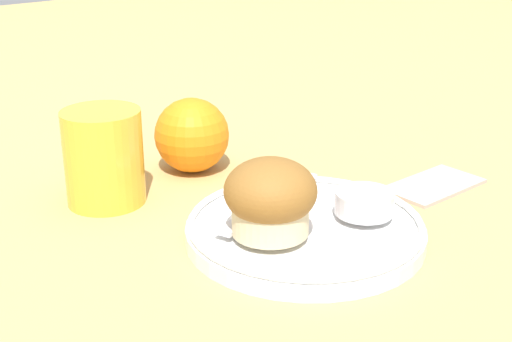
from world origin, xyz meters
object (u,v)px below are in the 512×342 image
Objects in this scene: butter_knife at (270,201)px; orange_fruit at (192,135)px; juice_glass at (104,157)px; muffin at (267,196)px.

butter_knife is 0.16m from orange_fruit.
orange_fruit is 0.11m from juice_glass.
butter_knife is at bearing -98.56° from orange_fruit.
muffin is at bearing -107.63° from orange_fruit.
juice_glass reaches higher than butter_knife.
muffin is 0.83× the size of juice_glass.
muffin is 0.06m from butter_knife.
orange_fruit is at bearing 72.37° from muffin.
butter_knife is 1.64× the size of juice_glass.
juice_glass is at bearing 104.72° from butter_knife.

